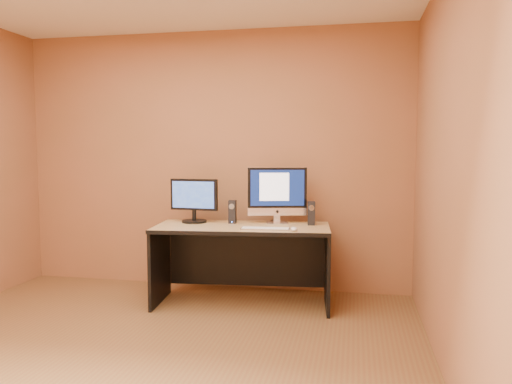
% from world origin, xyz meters
% --- Properties ---
extents(floor, '(4.00, 4.00, 0.00)m').
position_xyz_m(floor, '(0.00, 0.00, 0.00)').
color(floor, brown).
rests_on(floor, ground).
extents(walls, '(4.00, 4.00, 2.60)m').
position_xyz_m(walls, '(0.00, 0.00, 1.30)').
color(walls, '#965B3C').
rests_on(walls, ground).
extents(desk, '(1.63, 0.83, 0.72)m').
position_xyz_m(desk, '(0.44, 1.43, 0.36)').
color(desk, tan).
rests_on(desk, ground).
extents(imac, '(0.59, 0.33, 0.54)m').
position_xyz_m(imac, '(0.74, 1.63, 0.99)').
color(imac, silver).
rests_on(imac, desk).
extents(second_monitor, '(0.49, 0.27, 0.41)m').
position_xyz_m(second_monitor, '(-0.05, 1.55, 0.93)').
color(second_monitor, black).
rests_on(second_monitor, desk).
extents(speaker_left, '(0.07, 0.07, 0.22)m').
position_xyz_m(speaker_left, '(0.32, 1.57, 0.83)').
color(speaker_left, black).
rests_on(speaker_left, desk).
extents(speaker_right, '(0.07, 0.08, 0.22)m').
position_xyz_m(speaker_right, '(1.05, 1.61, 0.83)').
color(speaker_right, black).
rests_on(speaker_right, desk).
extents(keyboard, '(0.43, 0.14, 0.02)m').
position_xyz_m(keyboard, '(0.69, 1.27, 0.73)').
color(keyboard, '#B6B6BB').
rests_on(keyboard, desk).
extents(mouse, '(0.08, 0.11, 0.04)m').
position_xyz_m(mouse, '(0.94, 1.25, 0.74)').
color(mouse, white).
rests_on(mouse, desk).
extents(cable_a, '(0.09, 0.20, 0.01)m').
position_xyz_m(cable_a, '(0.71, 1.73, 0.73)').
color(cable_a, black).
rests_on(cable_a, desk).
extents(cable_b, '(0.04, 0.18, 0.01)m').
position_xyz_m(cable_b, '(0.65, 1.73, 0.73)').
color(cable_b, black).
rests_on(cable_b, desk).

